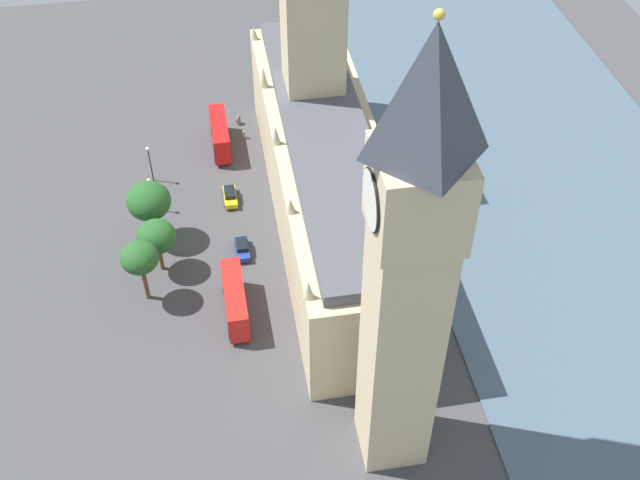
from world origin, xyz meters
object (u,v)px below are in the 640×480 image
at_px(parliament_building, 324,164).
at_px(clock_tower, 408,276).
at_px(double_decker_bus_kerbside, 220,134).
at_px(car_yellow_cab_midblock, 230,196).
at_px(car_blue_leading, 242,248).
at_px(pedestrian_trailing, 238,121).
at_px(plane_tree_corner, 149,201).
at_px(double_decker_bus_under_trees, 235,299).
at_px(street_lamp_slot_11, 149,158).
at_px(plane_tree_far_end, 156,237).
at_px(street_lamp_slot_10, 150,188).
at_px(pedestrian_by_river_gate, 239,119).
at_px(plane_tree_near_tower, 140,258).
at_px(pedestrian_opposite_hall, 244,134).

bearing_deg(parliament_building, clock_tower, 91.07).
relative_size(clock_tower, double_decker_bus_kerbside, 4.84).
xyz_separation_m(car_yellow_cab_midblock, car_blue_leading, (-0.73, 11.18, -0.00)).
height_order(pedestrian_trailing, plane_tree_corner, plane_tree_corner).
bearing_deg(double_decker_bus_under_trees, street_lamp_slot_11, -71.39).
relative_size(clock_tower, car_blue_leading, 11.54).
relative_size(plane_tree_far_end, street_lamp_slot_10, 1.40).
bearing_deg(pedestrian_trailing, street_lamp_slot_10, 108.54).
distance_m(car_yellow_cab_midblock, street_lamp_slot_11, 13.32).
relative_size(clock_tower, street_lamp_slot_10, 8.84).
xyz_separation_m(plane_tree_corner, street_lamp_slot_10, (0.17, -6.00, -2.70)).
height_order(car_blue_leading, pedestrian_trailing, car_blue_leading).
bearing_deg(double_decker_bus_under_trees, parliament_building, -131.07).
bearing_deg(clock_tower, street_lamp_slot_11, -63.29).
bearing_deg(street_lamp_slot_10, street_lamp_slot_11, -89.52).
relative_size(pedestrian_by_river_gate, street_lamp_slot_11, 0.25).
bearing_deg(car_yellow_cab_midblock, clock_tower, 107.34).
xyz_separation_m(parliament_building, car_yellow_cab_midblock, (13.07, -5.18, -8.21)).
distance_m(plane_tree_corner, street_lamp_slot_10, 6.58).
relative_size(car_blue_leading, plane_tree_far_end, 0.55).
bearing_deg(plane_tree_near_tower, street_lamp_slot_11, -92.17).
distance_m(clock_tower, double_decker_bus_under_trees, 34.98).
bearing_deg(car_blue_leading, plane_tree_near_tower, 25.38).
xyz_separation_m(double_decker_bus_kerbside, street_lamp_slot_10, (10.66, 13.26, 1.44)).
distance_m(parliament_building, street_lamp_slot_10, 25.12).
bearing_deg(double_decker_bus_under_trees, pedestrian_opposite_hall, -97.83).
bearing_deg(street_lamp_slot_10, double_decker_bus_under_trees, 114.77).
distance_m(car_blue_leading, street_lamp_slot_11, 21.55).
bearing_deg(pedestrian_trailing, car_yellow_cab_midblock, 136.11).
distance_m(car_blue_leading, pedestrian_opposite_hall, 26.27).
relative_size(car_blue_leading, plane_tree_near_tower, 0.48).
bearing_deg(pedestrian_by_river_gate, plane_tree_corner, 154.74).
xyz_separation_m(pedestrian_opposite_hall, street_lamp_slot_10, (14.49, 15.18, 3.38)).
height_order(double_decker_bus_under_trees, street_lamp_slot_10, street_lamp_slot_10).
xyz_separation_m(double_decker_bus_under_trees, street_lamp_slot_10, (9.99, -21.66, 1.44)).
bearing_deg(car_yellow_cab_midblock, plane_tree_corner, 29.38).
bearing_deg(parliament_building, plane_tree_near_tower, 25.76).
bearing_deg(car_blue_leading, plane_tree_corner, -23.33).
height_order(double_decker_bus_under_trees, pedestrian_opposite_hall, double_decker_bus_under_trees).
xyz_separation_m(double_decker_bus_kerbside, plane_tree_far_end, (9.70, 25.39, 3.21)).
distance_m(clock_tower, street_lamp_slot_10, 54.17).
relative_size(car_yellow_cab_midblock, double_decker_bus_under_trees, 0.44).
relative_size(pedestrian_opposite_hall, plane_tree_far_end, 0.19).
bearing_deg(pedestrian_opposite_hall, pedestrian_trailing, 107.47).
xyz_separation_m(double_decker_bus_under_trees, street_lamp_slot_11, (10.05, -28.40, 1.72)).
height_order(car_blue_leading, pedestrian_opposite_hall, car_blue_leading).
relative_size(clock_tower, plane_tree_near_tower, 5.49).
xyz_separation_m(clock_tower, street_lamp_slot_10, (24.82, -42.71, -22.24)).
bearing_deg(plane_tree_corner, street_lamp_slot_11, -88.98).
relative_size(clock_tower, pedestrian_by_river_gate, 32.35).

